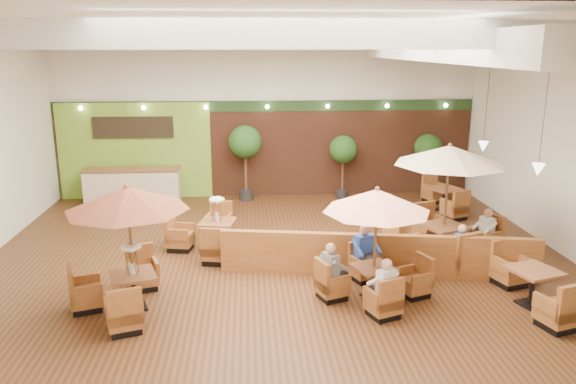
{
  "coord_description": "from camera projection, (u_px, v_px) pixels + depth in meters",
  "views": [
    {
      "loc": [
        -0.68,
        -12.81,
        4.98
      ],
      "look_at": [
        0.3,
        0.5,
        1.5
      ],
      "focal_mm": 35.0,
      "sensor_mm": 36.0,
      "label": 1
    }
  ],
  "objects": [
    {
      "name": "room",
      "position": [
        284.0,
        102.0,
        13.94
      ],
      "size": [
        14.04,
        14.0,
        5.52
      ],
      "color": "#381E0F",
      "rests_on": "ground"
    },
    {
      "name": "service_counter",
      "position": [
        133.0,
        186.0,
        18.13
      ],
      "size": [
        3.0,
        0.75,
        1.18
      ],
      "color": "beige",
      "rests_on": "ground"
    },
    {
      "name": "booth_divider",
      "position": [
        378.0,
        255.0,
        12.42
      ],
      "size": [
        6.96,
        1.32,
        0.97
      ],
      "primitive_type": "cube",
      "rotation": [
        0.0,
        0.0,
        -0.16
      ],
      "color": "brown",
      "rests_on": "ground"
    },
    {
      "name": "table_0",
      "position": [
        126.0,
        221.0,
        10.53
      ],
      "size": [
        2.45,
        2.59,
        2.51
      ],
      "rotation": [
        0.0,
        0.0,
        0.32
      ],
      "color": "brown",
      "rests_on": "ground"
    },
    {
      "name": "table_1",
      "position": [
        376.0,
        222.0,
        11.07
      ],
      "size": [
        2.42,
        2.42,
        2.34
      ],
      "rotation": [
        0.0,
        0.0,
        0.37
      ],
      "color": "brown",
      "rests_on": "ground"
    },
    {
      "name": "table_2",
      "position": [
        447.0,
        181.0,
        13.2
      ],
      "size": [
        2.92,
        2.92,
        2.8
      ],
      "rotation": [
        0.0,
        0.0,
        0.36
      ],
      "color": "brown",
      "rests_on": "ground"
    },
    {
      "name": "table_3",
      "position": [
        208.0,
        232.0,
        14.08
      ],
      "size": [
        1.79,
        2.59,
        1.52
      ],
      "rotation": [
        0.0,
        0.0,
        -0.19
      ],
      "color": "brown",
      "rests_on": "ground"
    },
    {
      "name": "table_4",
      "position": [
        532.0,
        288.0,
        11.04
      ],
      "size": [
        1.06,
        2.68,
        0.95
      ],
      "rotation": [
        0.0,
        0.0,
        0.29
      ],
      "color": "brown",
      "rests_on": "ground"
    },
    {
      "name": "table_5",
      "position": [
        444.0,
        199.0,
        17.45
      ],
      "size": [
        1.08,
        2.64,
        0.93
      ],
      "rotation": [
        0.0,
        0.0,
        0.39
      ],
      "color": "brown",
      "rests_on": "ground"
    },
    {
      "name": "topiary_0",
      "position": [
        245.0,
        145.0,
        18.26
      ],
      "size": [
        1.07,
        1.07,
        2.49
      ],
      "color": "black",
      "rests_on": "ground"
    },
    {
      "name": "topiary_1",
      "position": [
        343.0,
        152.0,
        18.56
      ],
      "size": [
        0.92,
        0.92,
        2.13
      ],
      "color": "black",
      "rests_on": "ground"
    },
    {
      "name": "topiary_2",
      "position": [
        428.0,
        150.0,
        18.76
      ],
      "size": [
        0.92,
        0.92,
        2.15
      ],
      "color": "black",
      "rests_on": "ground"
    },
    {
      "name": "diner_0",
      "position": [
        384.0,
        281.0,
        10.47
      ],
      "size": [
        0.41,
        0.39,
        0.72
      ],
      "rotation": [
        0.0,
        0.0,
        0.51
      ],
      "color": "silver",
      "rests_on": "ground"
    },
    {
      "name": "diner_1",
      "position": [
        366.0,
        248.0,
        12.1
      ],
      "size": [
        0.45,
        0.42,
        0.81
      ],
      "rotation": [
        0.0,
        0.0,
        3.54
      ],
      "color": "#294BB4",
      "rests_on": "ground"
    },
    {
      "name": "diner_2",
      "position": [
        332.0,
        265.0,
        11.23
      ],
      "size": [
        0.4,
        0.42,
        0.74
      ],
      "rotation": [
        0.0,
        0.0,
        5.21
      ],
      "color": "slate",
      "rests_on": "ground"
    },
    {
      "name": "diner_3",
      "position": [
        460.0,
        243.0,
        12.51
      ],
      "size": [
        0.4,
        0.39,
        0.71
      ],
      "rotation": [
        0.0,
        0.0,
        0.54
      ],
      "color": "#294BB4",
      "rests_on": "ground"
    },
    {
      "name": "diner_4",
      "position": [
        485.0,
        227.0,
        13.57
      ],
      "size": [
        0.36,
        0.4,
        0.74
      ],
      "rotation": [
        0.0,
        0.0,
        1.88
      ],
      "color": "silver",
      "rests_on": "ground"
    }
  ]
}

